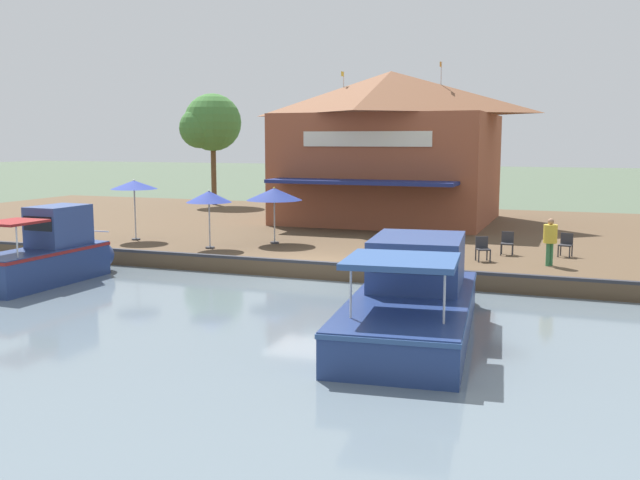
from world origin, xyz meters
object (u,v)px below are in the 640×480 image
person_at_quay_edge (550,236)px  cafe_chair_under_first_umbrella (483,248)px  patio_umbrella_back_row (134,185)px  tree_behind_restaurant (209,124)px  waterfront_restaurant (390,145)px  cafe_chair_beside_entrance (405,244)px  cafe_chair_mid_patio (566,244)px  motorboat_far_downstream (55,255)px  patio_umbrella_near_quay_edge (274,194)px  patio_umbrella_far_corner (209,197)px  cafe_chair_back_row_seat (507,242)px  motorboat_mid_row (415,296)px

person_at_quay_edge → cafe_chair_under_first_umbrella: bearing=-94.5°
patio_umbrella_back_row → tree_behind_restaurant: size_ratio=0.36×
waterfront_restaurant → person_at_quay_edge: (11.24, 8.55, -2.91)m
cafe_chair_beside_entrance → tree_behind_restaurant: size_ratio=0.12×
waterfront_restaurant → cafe_chair_mid_patio: (9.05, 9.01, -3.43)m
motorboat_far_downstream → tree_behind_restaurant: tree_behind_restaurant is taller
patio_umbrella_near_quay_edge → patio_umbrella_far_corner: bearing=-40.3°
cafe_chair_under_first_umbrella → person_at_quay_edge: 2.31m
patio_umbrella_near_quay_edge → cafe_chair_mid_patio: 11.38m
patio_umbrella_far_corner → person_at_quay_edge: bearing=92.5°
cafe_chair_back_row_seat → motorboat_mid_row: 9.39m
waterfront_restaurant → patio_umbrella_near_quay_edge: bearing=-13.1°
motorboat_far_downstream → cafe_chair_beside_entrance: bearing=118.9°
cafe_chair_back_row_seat → cafe_chair_under_first_umbrella: (1.70, -0.67, 0.00)m
cafe_chair_mid_patio → tree_behind_restaurant: 26.75m
waterfront_restaurant → patio_umbrella_back_row: (10.80, -8.17, -1.58)m
cafe_chair_mid_patio → motorboat_far_downstream: size_ratio=0.15×
waterfront_restaurant → cafe_chair_back_row_seat: size_ratio=12.67×
patio_umbrella_back_row → cafe_chair_back_row_seat: 15.32m
patio_umbrella_near_quay_edge → cafe_chair_beside_entrance: 6.21m
patio_umbrella_near_quay_edge → cafe_chair_mid_patio: size_ratio=2.71×
patio_umbrella_far_corner → cafe_chair_back_row_seat: bearing=102.4°
cafe_chair_under_first_umbrella → motorboat_mid_row: 7.63m
cafe_chair_under_first_umbrella → motorboat_mid_row: motorboat_mid_row is taller
patio_umbrella_near_quay_edge → cafe_chair_under_first_umbrella: 8.81m
waterfront_restaurant → motorboat_far_downstream: bearing=-22.5°
patio_umbrella_far_corner → cafe_chair_under_first_umbrella: bearing=94.1°
cafe_chair_mid_patio → patio_umbrella_far_corner: bearing=-78.1°
cafe_chair_under_first_umbrella → tree_behind_restaurant: size_ratio=0.12×
cafe_chair_under_first_umbrella → waterfront_restaurant: bearing=-150.3°
patio_umbrella_back_row → cafe_chair_under_first_umbrella: 14.59m
cafe_chair_mid_patio → cafe_chair_under_first_umbrella: 3.37m
patio_umbrella_near_quay_edge → cafe_chair_under_first_umbrella: bearing=80.7°
waterfront_restaurant → patio_umbrella_back_row: bearing=-37.1°
patio_umbrella_near_quay_edge → person_at_quay_edge: (1.57, 10.80, -1.02)m
cafe_chair_under_first_umbrella → motorboat_far_downstream: 14.61m
waterfront_restaurant → tree_behind_restaurant: bearing=-110.3°
patio_umbrella_back_row → patio_umbrella_near_quay_edge: bearing=100.9°
patio_umbrella_far_corner → person_at_quay_edge: patio_umbrella_far_corner is taller
patio_umbrella_back_row → cafe_chair_beside_entrance: (0.37, 11.73, -1.85)m
motorboat_mid_row → tree_behind_restaurant: tree_behind_restaurant is taller
cafe_chair_beside_entrance → tree_behind_restaurant: 23.79m
patio_umbrella_far_corner → cafe_chair_under_first_umbrella: (-0.74, 10.37, -1.54)m
patio_umbrella_near_quay_edge → motorboat_mid_row: (8.99, 7.91, -1.74)m
tree_behind_restaurant → cafe_chair_back_row_seat: bearing=54.8°
motorboat_mid_row → patio_umbrella_back_row: bearing=-119.6°
patio_umbrella_near_quay_edge → cafe_chair_mid_patio: bearing=93.1°
patio_umbrella_back_row → cafe_chair_under_first_umbrella: size_ratio=3.01×
cafe_chair_beside_entrance → person_at_quay_edge: bearing=89.2°
waterfront_restaurant → cafe_chair_back_row_seat: (9.36, 6.97, -3.43)m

